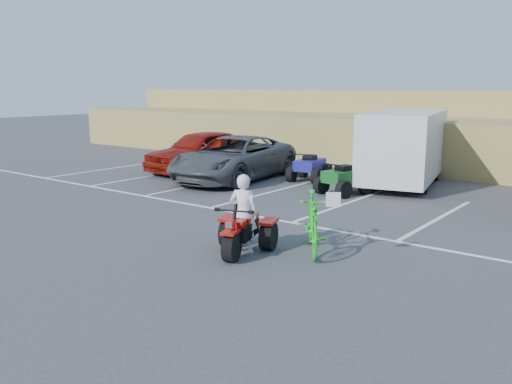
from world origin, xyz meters
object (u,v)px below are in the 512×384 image
Objects in this scene: rider at (244,213)px; green_dirt_bike at (312,223)px; grey_pickup at (234,158)px; quad_atv_green at (343,194)px; red_car at (201,151)px; red_trike_atv at (241,254)px; cargo_trailer at (404,146)px; quad_atv_blue at (309,181)px.

green_dirt_bike is at bearing -160.91° from rider.
grey_pickup reaches higher than quad_atv_green.
red_car is 3.10× the size of quad_atv_green.
quad_atv_green is (-1.34, 6.69, 0.00)m from red_trike_atv.
cargo_trailer reaches higher than green_dirt_bike.
quad_atv_blue is at bearing -85.81° from rider.
cargo_trailer reaches higher than red_car.
quad_atv_green is at bearing 77.08° from green_dirt_bike.
quad_atv_blue is (-2.91, -1.27, -1.33)m from cargo_trailer.
quad_atv_blue is (-3.45, 8.11, 0.00)m from red_trike_atv.
green_dirt_bike is 11.06m from red_car.
green_dirt_bike is at bearing -54.14° from quad_atv_green.
rider is 10.74m from red_car.
quad_atv_green is (6.65, -0.70, -0.81)m from red_car.
cargo_trailer is (-0.50, 9.24, 0.53)m from rider.
red_trike_atv is 0.97× the size of rider.
cargo_trailer is 3.58× the size of quad_atv_blue.
green_dirt_bike is 0.42× the size of red_car.
red_car is at bearing 118.28° from red_trike_atv.
rider is at bearing -76.30° from quad_atv_blue.
green_dirt_bike is 8.57m from cargo_trailer.
red_car is at bearing -61.34° from rider.
quad_atv_green is (-0.79, -2.69, -1.33)m from cargo_trailer.
rider reaches higher than quad_atv_blue.
quad_atv_green is (4.40, 0.01, -0.77)m from grey_pickup.
quad_atv_green is at bearing -7.31° from grey_pickup.
green_dirt_bike is 8.84m from grey_pickup.
red_car is 6.73m from quad_atv_green.
red_trike_atv is at bearing -76.38° from quad_atv_blue.
quad_atv_blue is at bearing 94.12° from red_trike_atv.
grey_pickup reaches higher than green_dirt_bike.
red_car reaches higher than grey_pickup.
red_car is (-7.99, 7.38, 0.81)m from red_trike_atv.
rider is 0.79× the size of green_dirt_bike.
red_trike_atv is 0.28× the size of cargo_trailer.
cargo_trailer reaches higher than red_trike_atv.
cargo_trailer is 3.44m from quad_atv_blue.
quad_atv_blue is (-3.41, 7.97, -0.79)m from rider.
cargo_trailer reaches higher than quad_atv_green.
grey_pickup reaches higher than quad_atv_blue.
rider is 0.33× the size of red_car.
quad_atv_blue is at bearing 24.71° from grey_pickup.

